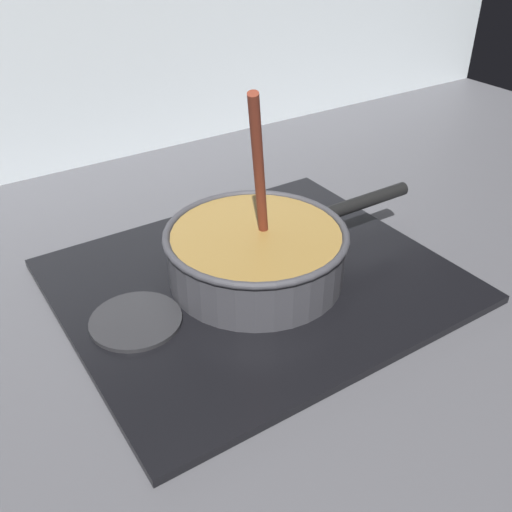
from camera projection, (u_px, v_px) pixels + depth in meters
ground at (325, 388)px, 0.72m from camera, size 2.40×1.60×0.04m
backsplash_wall at (78, 29)px, 1.12m from camera, size 2.40×0.02×0.55m
hob_plate at (256, 281)px, 0.87m from camera, size 0.56×0.48×0.01m
burner_ring at (256, 275)px, 0.87m from camera, size 0.17×0.17×0.01m
spare_burner at (136, 320)px, 0.78m from camera, size 0.13×0.13×0.01m
cooking_pan at (257, 252)px, 0.85m from camera, size 0.43×0.27×0.30m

